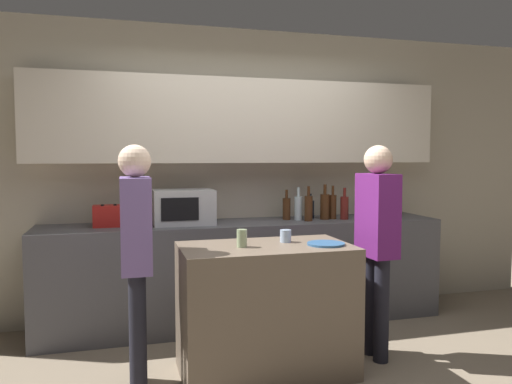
# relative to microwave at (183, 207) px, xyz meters

# --- Properties ---
(back_wall) EXTENTS (6.40, 0.40, 2.70)m
(back_wall) POSITION_rel_microwave_xyz_m (0.56, 0.25, 0.47)
(back_wall) COLOR #B2A893
(back_wall) RESTS_ON ground_plane
(back_counter) EXTENTS (3.60, 0.62, 0.92)m
(back_counter) POSITION_rel_microwave_xyz_m (0.56, -0.02, -0.61)
(back_counter) COLOR #4C4C51
(back_counter) RESTS_ON ground_plane
(kitchen_island) EXTENTS (1.17, 0.66, 0.90)m
(kitchen_island) POSITION_rel_microwave_xyz_m (0.43, -1.08, -0.62)
(kitchen_island) COLOR brown
(kitchen_island) RESTS_ON ground_plane
(microwave) EXTENTS (0.52, 0.39, 0.30)m
(microwave) POSITION_rel_microwave_xyz_m (0.00, 0.00, 0.00)
(microwave) COLOR #B7BABC
(microwave) RESTS_ON back_counter
(toaster) EXTENTS (0.26, 0.16, 0.18)m
(toaster) POSITION_rel_microwave_xyz_m (-0.62, 0.00, -0.06)
(toaster) COLOR #B21E19
(toaster) RESTS_ON back_counter
(potted_plant) EXTENTS (0.14, 0.14, 0.39)m
(potted_plant) POSITION_rel_microwave_xyz_m (2.06, 0.00, 0.05)
(potted_plant) COLOR silver
(potted_plant) RESTS_ON back_counter
(bottle_0) EXTENTS (0.07, 0.07, 0.28)m
(bottle_0) POSITION_rel_microwave_xyz_m (0.97, 0.04, -0.04)
(bottle_0) COLOR #472814
(bottle_0) RESTS_ON back_counter
(bottle_1) EXTENTS (0.07, 0.07, 0.30)m
(bottle_1) POSITION_rel_microwave_xyz_m (1.06, -0.02, -0.03)
(bottle_1) COLOR silver
(bottle_1) RESTS_ON back_counter
(bottle_2) EXTENTS (0.07, 0.07, 0.32)m
(bottle_2) POSITION_rel_microwave_xyz_m (1.12, -0.11, -0.03)
(bottle_2) COLOR #472814
(bottle_2) RESTS_ON back_counter
(bottle_3) EXTENTS (0.07, 0.07, 0.23)m
(bottle_3) POSITION_rel_microwave_xyz_m (1.21, 0.07, -0.06)
(bottle_3) COLOR black
(bottle_3) RESTS_ON back_counter
(bottle_4) EXTENTS (0.09, 0.09, 0.33)m
(bottle_4) POSITION_rel_microwave_xyz_m (1.32, -0.04, -0.02)
(bottle_4) COLOR #472814
(bottle_4) RESTS_ON back_counter
(bottle_5) EXTENTS (0.07, 0.07, 0.31)m
(bottle_5) POSITION_rel_microwave_xyz_m (1.40, -0.02, -0.03)
(bottle_5) COLOR #472814
(bottle_5) RESTS_ON back_counter
(bottle_6) EXTENTS (0.08, 0.08, 0.30)m
(bottle_6) POSITION_rel_microwave_xyz_m (1.49, -0.08, -0.04)
(bottle_6) COLOR maroon
(bottle_6) RESTS_ON back_counter
(plate_on_island) EXTENTS (0.26, 0.26, 0.01)m
(plate_on_island) POSITION_rel_microwave_xyz_m (0.83, -1.18, -0.16)
(plate_on_island) COLOR #2D5684
(plate_on_island) RESTS_ON kitchen_island
(cup_0) EXTENTS (0.08, 0.08, 0.09)m
(cup_0) POSITION_rel_microwave_xyz_m (0.60, -1.00, -0.13)
(cup_0) COLOR #9CB4D0
(cup_0) RESTS_ON kitchen_island
(cup_1) EXTENTS (0.07, 0.07, 0.12)m
(cup_1) POSITION_rel_microwave_xyz_m (0.25, -1.10, -0.11)
(cup_1) COLOR #94A77A
(cup_1) RESTS_ON kitchen_island
(person_left) EXTENTS (0.21, 0.35, 1.59)m
(person_left) POSITION_rel_microwave_xyz_m (1.30, -1.05, -0.13)
(person_left) COLOR black
(person_left) RESTS_ON ground_plane
(person_center) EXTENTS (0.21, 0.34, 1.58)m
(person_center) POSITION_rel_microwave_xyz_m (-0.44, -1.07, -0.13)
(person_center) COLOR black
(person_center) RESTS_ON ground_plane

